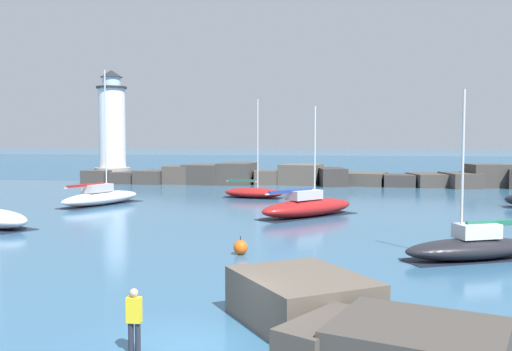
{
  "coord_description": "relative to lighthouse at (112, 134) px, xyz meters",
  "views": [
    {
      "loc": [
        3.82,
        -14.32,
        5.42
      ],
      "look_at": [
        -2.83,
        28.3,
        2.64
      ],
      "focal_mm": 40.0,
      "sensor_mm": 36.0,
      "label": 1
    }
  ],
  "objects": [
    {
      "name": "ground_plane",
      "position": [
        25.12,
        -53.8,
        -6.07
      ],
      "size": [
        600.0,
        600.0,
        0.0
      ],
      "primitive_type": "plane",
      "color": "#336084"
    },
    {
      "name": "person_on_rocks",
      "position": [
        23.75,
        -54.71,
        -5.14
      ],
      "size": [
        0.36,
        0.22,
        1.68
      ],
      "color": "#282833",
      "rests_on": "ground"
    },
    {
      "name": "sailboat_moored_0",
      "position": [
        34.59,
        -41.6,
        -5.49
      ],
      "size": [
        6.68,
        4.42,
        7.6
      ],
      "color": "black",
      "rests_on": "ground"
    },
    {
      "name": "breakwater_jetty",
      "position": [
        26.99,
        -1.11,
        -5.07
      ],
      "size": [
        58.73,
        7.63,
        2.59
      ],
      "color": "#423D38",
      "rests_on": "ground"
    },
    {
      "name": "sailboat_moored_4",
      "position": [
        9.14,
        -24.05,
        -5.43
      ],
      "size": [
        5.0,
        8.41,
        11.07
      ],
      "color": "white",
      "rests_on": "ground"
    },
    {
      "name": "open_sea_beyond",
      "position": [
        25.12,
        59.01,
        -6.07
      ],
      "size": [
        400.0,
        116.0,
        0.01
      ],
      "color": "#235175",
      "rests_on": "ground"
    },
    {
      "name": "sailboat_moored_3",
      "position": [
        20.66,
        -16.68,
        -5.57
      ],
      "size": [
        5.97,
        3.48,
        9.02
      ],
      "color": "maroon",
      "rests_on": "ground"
    },
    {
      "name": "lighthouse",
      "position": [
        0.0,
        0.0,
        0.0
      ],
      "size": [
        4.42,
        4.42,
        13.98
      ],
      "color": "gray",
      "rests_on": "ground"
    },
    {
      "name": "sailboat_moored_5",
      "position": [
        26.42,
        -28.49,
        -5.38
      ],
      "size": [
        7.26,
        7.82,
        7.7
      ],
      "color": "maroon",
      "rests_on": "ground"
    },
    {
      "name": "mooring_buoy_orange_near",
      "position": [
        24.15,
        -42.11,
        -5.74
      ],
      "size": [
        0.68,
        0.68,
        0.88
      ],
      "color": "#EA5914",
      "rests_on": "ground"
    },
    {
      "name": "foreground_rocks",
      "position": [
        28.99,
        -53.4,
        -5.42
      ],
      "size": [
        7.61,
        8.33,
        1.43
      ],
      "color": "brown",
      "rests_on": "ground"
    }
  ]
}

